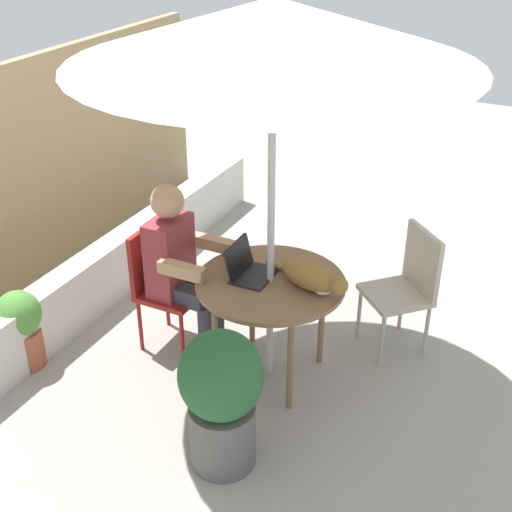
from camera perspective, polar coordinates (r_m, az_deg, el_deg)
name	(u,v)px	position (r m, az deg, el deg)	size (l,w,h in m)	color
ground_plane	(269,372)	(4.66, 1.12, -9.64)	(14.00, 14.00, 0.00)	gray
planter_wall_low	(85,289)	(5.23, -14.10, -2.68)	(4.76, 0.20, 0.47)	beige
patio_table	(270,290)	(4.28, 1.20, -2.82)	(0.94, 0.94, 0.72)	brown
patio_umbrella	(273,31)	(3.70, 1.46, 18.26)	(2.23, 2.23, 2.39)	#B7B7BC
chair_occupied	(161,278)	(4.71, -7.94, -1.84)	(0.40, 0.40, 0.88)	maroon
chair_empty	(408,282)	(4.74, 12.57, -2.09)	(0.57, 0.57, 0.88)	#B2A899
person_seated	(179,261)	(4.55, -6.43, -0.46)	(0.48, 0.48, 1.22)	maroon
laptop	(246,266)	(4.27, -0.82, -0.88)	(0.31, 0.26, 0.21)	black
cat	(312,277)	(4.14, 4.71, -1.74)	(0.30, 0.62, 0.17)	olive
potted_plant_near_fence	(21,327)	(4.81, -19.05, -5.62)	(0.30, 0.30, 0.57)	#9E5138
potted_plant_by_chair	(221,395)	(3.75, -2.91, -11.55)	(0.46, 0.46, 0.87)	#595654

